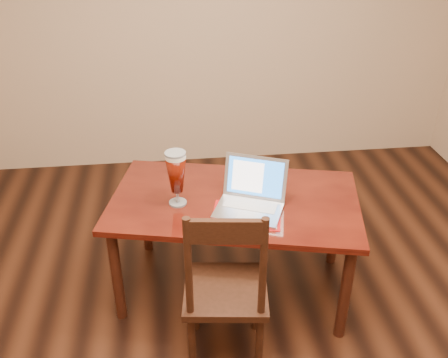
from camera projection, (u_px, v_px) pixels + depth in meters
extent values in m
cube|color=tan|center=(204.00, 13.00, 4.09)|extent=(4.50, 0.01, 2.70)
cube|color=#51140A|center=(235.00, 201.00, 2.90)|extent=(1.58, 1.11, 0.04)
cylinder|color=black|center=(117.00, 275.00, 2.85)|extent=(0.06, 0.06, 0.63)
cylinder|color=black|center=(345.00, 293.00, 2.73)|extent=(0.06, 0.06, 0.63)
cylinder|color=black|center=(145.00, 211.00, 3.42)|extent=(0.06, 0.06, 0.63)
cylinder|color=black|center=(336.00, 223.00, 3.29)|extent=(0.06, 0.06, 0.63)
cube|color=#9D0E0F|center=(247.00, 215.00, 2.75)|extent=(0.43, 0.35, 0.00)
cube|color=silver|center=(247.00, 215.00, 2.75)|extent=(0.38, 0.30, 0.00)
cube|color=#B9B8BD|center=(248.00, 211.00, 2.76)|extent=(0.43, 0.37, 0.02)
cube|color=silver|center=(250.00, 205.00, 2.80)|extent=(0.32, 0.22, 0.00)
cube|color=silver|center=(245.00, 216.00, 2.70)|extent=(0.11, 0.09, 0.00)
cube|color=#B9B8BD|center=(255.00, 177.00, 2.83)|extent=(0.36, 0.21, 0.24)
cube|color=blue|center=(255.00, 178.00, 2.82)|extent=(0.31, 0.18, 0.20)
cube|color=white|center=(248.00, 177.00, 2.83)|extent=(0.18, 0.11, 0.17)
cylinder|color=silver|center=(178.00, 203.00, 2.85)|extent=(0.10, 0.10, 0.01)
cylinder|color=silver|center=(178.00, 196.00, 2.83)|extent=(0.02, 0.02, 0.07)
cylinder|color=silver|center=(175.00, 156.00, 2.70)|extent=(0.12, 0.12, 0.02)
cylinder|color=silver|center=(175.00, 153.00, 2.69)|extent=(0.12, 0.12, 0.01)
cylinder|color=silver|center=(230.00, 174.00, 3.11)|extent=(0.06, 0.06, 0.04)
cylinder|color=silver|center=(252.00, 169.00, 3.17)|extent=(0.06, 0.06, 0.04)
cube|color=black|center=(226.00, 291.00, 2.57)|extent=(0.47, 0.45, 0.04)
cylinder|color=black|center=(192.00, 346.00, 2.55)|extent=(0.04, 0.04, 0.41)
cylinder|color=black|center=(259.00, 346.00, 2.54)|extent=(0.04, 0.04, 0.41)
cylinder|color=black|center=(195.00, 301.00, 2.83)|extent=(0.04, 0.04, 0.41)
cylinder|color=black|center=(256.00, 301.00, 2.82)|extent=(0.04, 0.04, 0.41)
cylinder|color=black|center=(188.00, 267.00, 2.28)|extent=(0.04, 0.04, 0.55)
cylinder|color=black|center=(263.00, 267.00, 2.28)|extent=(0.04, 0.04, 0.55)
cube|color=black|center=(226.00, 232.00, 2.18)|extent=(0.34, 0.07, 0.12)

